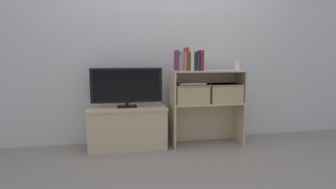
{
  "coord_description": "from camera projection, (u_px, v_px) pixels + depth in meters",
  "views": [
    {
      "loc": [
        -0.56,
        -2.8,
        1.03
      ],
      "look_at": [
        0.0,
        0.16,
        0.62
      ],
      "focal_mm": 28.0,
      "sensor_mm": 36.0,
      "label": 1
    }
  ],
  "objects": [
    {
      "name": "bookshelf_lower_tier",
      "position": [
        205.0,
        117.0,
        3.23
      ],
      "size": [
        0.86,
        0.32,
        0.51
      ],
      "color": "#CCB793",
      "rests_on": "ground_plane"
    },
    {
      "name": "book_maroon",
      "position": [
        200.0,
        60.0,
        3.0
      ],
      "size": [
        0.04,
        0.15,
        0.23
      ],
      "color": "maroon",
      "rests_on": "bookshelf_upper_tier"
    },
    {
      "name": "book_navy",
      "position": [
        197.0,
        62.0,
        2.99
      ],
      "size": [
        0.03,
        0.13,
        0.19
      ],
      "color": "navy",
      "rests_on": "bookshelf_upper_tier"
    },
    {
      "name": "wall_back",
      "position": [
        164.0,
        45.0,
        3.23
      ],
      "size": [
        10.0,
        0.05,
        2.4
      ],
      "color": "silver",
      "rests_on": "ground_plane"
    },
    {
      "name": "book_skyblue",
      "position": [
        181.0,
        61.0,
        2.96
      ],
      "size": [
        0.03,
        0.13,
        0.21
      ],
      "color": "#709ECC",
      "rests_on": "bookshelf_upper_tier"
    },
    {
      "name": "tv_stand",
      "position": [
        128.0,
        127.0,
        3.05
      ],
      "size": [
        0.89,
        0.43,
        0.48
      ],
      "color": "#CCB793",
      "rests_on": "ground_plane"
    },
    {
      "name": "storage_basket_left",
      "position": [
        191.0,
        93.0,
        3.07
      ],
      "size": [
        0.39,
        0.29,
        0.22
      ],
      "color": "tan",
      "rests_on": "bookshelf_lower_tier"
    },
    {
      "name": "book_crimson",
      "position": [
        186.0,
        59.0,
        2.96
      ],
      "size": [
        0.03,
        0.15,
        0.26
      ],
      "color": "#B22328",
      "rests_on": "bookshelf_upper_tier"
    },
    {
      "name": "book_tan",
      "position": [
        184.0,
        61.0,
        2.96
      ],
      "size": [
        0.02,
        0.16,
        0.21
      ],
      "color": "tan",
      "rests_on": "bookshelf_upper_tier"
    },
    {
      "name": "book_charcoal",
      "position": [
        194.0,
        61.0,
        2.99
      ],
      "size": [
        0.03,
        0.13,
        0.21
      ],
      "color": "#232328",
      "rests_on": "bookshelf_upper_tier"
    },
    {
      "name": "book_ivory",
      "position": [
        191.0,
        61.0,
        2.98
      ],
      "size": [
        0.04,
        0.12,
        0.21
      ],
      "color": "silver",
      "rests_on": "bookshelf_upper_tier"
    },
    {
      "name": "laptop",
      "position": [
        191.0,
        83.0,
        3.06
      ],
      "size": [
        0.31,
        0.21,
        0.02
      ],
      "color": "#BCBCC1",
      "rests_on": "storage_basket_left"
    },
    {
      "name": "bookshelf_upper_tier",
      "position": [
        206.0,
        81.0,
        3.16
      ],
      "size": [
        0.86,
        0.32,
        0.38
      ],
      "color": "#CCB793",
      "rests_on": "bookshelf_lower_tier"
    },
    {
      "name": "baby_monitor",
      "position": [
        237.0,
        65.0,
        3.15
      ],
      "size": [
        0.05,
        0.03,
        0.14
      ],
      "color": "white",
      "rests_on": "bookshelf_upper_tier"
    },
    {
      "name": "book_mustard",
      "position": [
        179.0,
        63.0,
        2.95
      ],
      "size": [
        0.02,
        0.16,
        0.18
      ],
      "color": "gold",
      "rests_on": "bookshelf_upper_tier"
    },
    {
      "name": "tv",
      "position": [
        127.0,
        86.0,
        2.98
      ],
      "size": [
        0.81,
        0.14,
        0.45
      ],
      "color": "black",
      "rests_on": "tv_stand"
    },
    {
      "name": "ground_plane",
      "position": [
        171.0,
        150.0,
        2.97
      ],
      "size": [
        16.0,
        16.0,
        0.0
      ],
      "primitive_type": "plane",
      "color": "gray"
    },
    {
      "name": "book_forest",
      "position": [
        188.0,
        62.0,
        2.97
      ],
      "size": [
        0.02,
        0.14,
        0.19
      ],
      "color": "#286638",
      "rests_on": "bookshelf_upper_tier"
    },
    {
      "name": "storage_basket_right",
      "position": [
        224.0,
        92.0,
        3.15
      ],
      "size": [
        0.39,
        0.29,
        0.22
      ],
      "color": "tan",
      "rests_on": "bookshelf_lower_tier"
    },
    {
      "name": "book_plum",
      "position": [
        177.0,
        61.0,
        2.95
      ],
      "size": [
        0.03,
        0.16,
        0.23
      ],
      "color": "#6B2D66",
      "rests_on": "bookshelf_upper_tier"
    }
  ]
}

